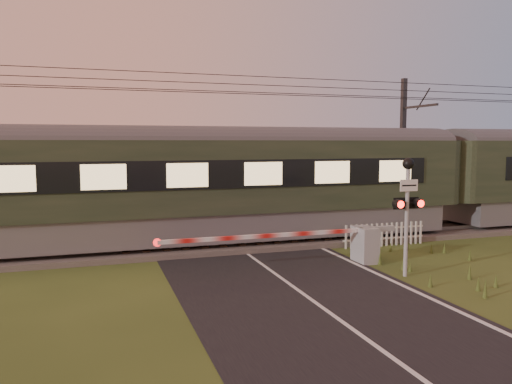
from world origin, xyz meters
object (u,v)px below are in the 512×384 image
object	(u,v)px
boom_gate	(354,243)
catenary_mast	(403,149)
train	(441,178)
crossing_signal	(407,195)
picket_fence	(384,234)

from	to	relation	value
boom_gate	catenary_mast	xyz separation A→B (m)	(5.85, 6.03, 2.81)
catenary_mast	train	bearing A→B (deg)	-81.25
catenary_mast	crossing_signal	bearing A→B (deg)	-123.72
crossing_signal	catenary_mast	world-z (taller)	catenary_mast
train	boom_gate	bearing A→B (deg)	-148.43
boom_gate	catenary_mast	distance (m)	8.86
train	picket_fence	world-z (taller)	train
boom_gate	catenary_mast	world-z (taller)	catenary_mast
picket_fence	train	bearing A→B (deg)	26.01
picket_fence	catenary_mast	world-z (taller)	catenary_mast
picket_fence	catenary_mast	size ratio (longest dim) A/B	0.50
train	crossing_signal	size ratio (longest dim) A/B	12.88
boom_gate	picket_fence	bearing A→B (deg)	39.59
train	catenary_mast	distance (m)	2.53
train	boom_gate	size ratio (longest dim) A/B	5.67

